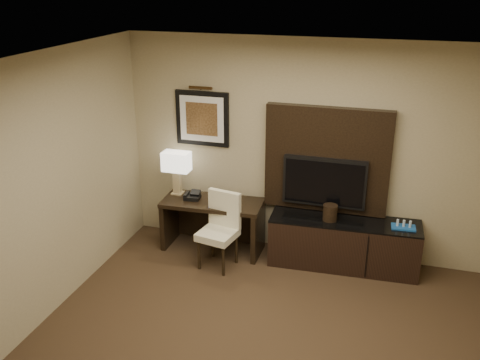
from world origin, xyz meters
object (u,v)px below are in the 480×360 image
at_px(tv, 324,182).
at_px(ice_bucket, 330,213).
at_px(desk_phone, 192,196).
at_px(desk, 213,225).
at_px(credenza, 343,243).
at_px(minibar_tray, 404,224).
at_px(table_lamp, 177,172).
at_px(desk_chair, 218,234).

relative_size(tv, ice_bucket, 5.18).
bearing_deg(desk_phone, desk, -2.02).
relative_size(credenza, minibar_tray, 6.52).
bearing_deg(table_lamp, desk_phone, -23.66).
distance_m(table_lamp, minibar_tray, 2.86).
xyz_separation_m(table_lamp, ice_bucket, (2.00, -0.09, -0.26)).
bearing_deg(desk, table_lamp, 166.32).
relative_size(credenza, desk_phone, 9.33).
xyz_separation_m(desk, tv, (1.37, 0.19, 0.68)).
bearing_deg(desk_phone, ice_bucket, -3.79).
bearing_deg(table_lamp, minibar_tray, -1.10).
bearing_deg(tv, desk, -172.11).
distance_m(credenza, ice_bucket, 0.44).
relative_size(table_lamp, minibar_tray, 2.16).
bearing_deg(desk_phone, desk_chair, -44.09).
distance_m(desk, credenza, 1.66).
distance_m(table_lamp, ice_bucket, 2.01).
bearing_deg(desk, desk_chair, -65.93).
relative_size(desk, ice_bucket, 6.56).
bearing_deg(ice_bucket, desk, -179.60).
bearing_deg(credenza, desk, 179.06).
xyz_separation_m(desk, desk_chair, (0.20, -0.40, 0.10)).
distance_m(credenza, desk_phone, 1.97).
height_order(desk, tv, tv).
bearing_deg(table_lamp, ice_bucket, -2.50).
height_order(desk_chair, table_lamp, table_lamp).
xyz_separation_m(credenza, table_lamp, (-2.18, 0.05, 0.67)).
xyz_separation_m(ice_bucket, minibar_tray, (0.85, 0.03, -0.05)).
bearing_deg(desk_chair, ice_bucket, 28.16).
distance_m(desk_chair, minibar_tray, 2.19).
bearing_deg(credenza, ice_bucket, -170.29).
height_order(desk, desk_chair, desk_chair).
relative_size(tv, desk_phone, 5.24).
bearing_deg(ice_bucket, desk_phone, -179.28).
height_order(credenza, desk_chair, desk_chair).
height_order(desk_phone, minibar_tray, desk_phone).
height_order(credenza, tv, tv).
height_order(tv, minibar_tray, tv).
xyz_separation_m(table_lamp, minibar_tray, (2.84, -0.05, -0.31)).
bearing_deg(desk_chair, minibar_tray, 22.20).
bearing_deg(table_lamp, desk, -10.77).
relative_size(desk, desk_chair, 1.45).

